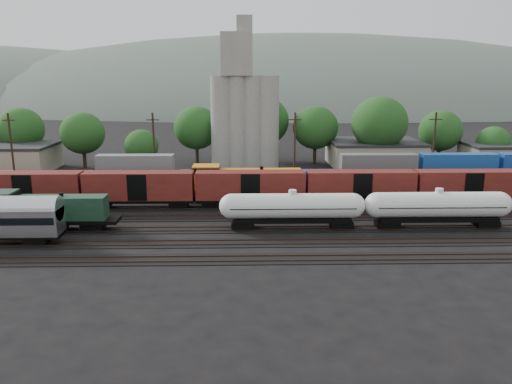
{
  "coord_description": "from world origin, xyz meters",
  "views": [
    {
      "loc": [
        3.5,
        -62.6,
        18.36
      ],
      "look_at": [
        4.93,
        2.0,
        3.0
      ],
      "focal_mm": 35.0,
      "sensor_mm": 36.0,
      "label": 1
    }
  ],
  "objects_px": {
    "green_locomotive": "(37,210)",
    "tank_car_a": "(292,207)",
    "grain_silo": "(244,111)",
    "orange_locomotive": "(239,181)"
  },
  "relations": [
    {
      "from": "orange_locomotive",
      "to": "grain_silo",
      "type": "height_order",
      "value": "grain_silo"
    },
    {
      "from": "tank_car_a",
      "to": "grain_silo",
      "type": "distance_m",
      "value": 42.28
    },
    {
      "from": "orange_locomotive",
      "to": "grain_silo",
      "type": "bearing_deg",
      "value": 88.52
    },
    {
      "from": "tank_car_a",
      "to": "orange_locomotive",
      "type": "distance_m",
      "value": 16.35
    },
    {
      "from": "grain_silo",
      "to": "orange_locomotive",
      "type": "bearing_deg",
      "value": -91.48
    },
    {
      "from": "orange_locomotive",
      "to": "grain_silo",
      "type": "xyz_separation_m",
      "value": [
        0.67,
        26.0,
        8.49
      ]
    },
    {
      "from": "green_locomotive",
      "to": "tank_car_a",
      "type": "bearing_deg",
      "value": -0.0
    },
    {
      "from": "tank_car_a",
      "to": "grain_silo",
      "type": "height_order",
      "value": "grain_silo"
    },
    {
      "from": "tank_car_a",
      "to": "orange_locomotive",
      "type": "height_order",
      "value": "orange_locomotive"
    },
    {
      "from": "green_locomotive",
      "to": "tank_car_a",
      "type": "xyz_separation_m",
      "value": [
        30.39,
        -0.0,
        0.11
      ]
    }
  ]
}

